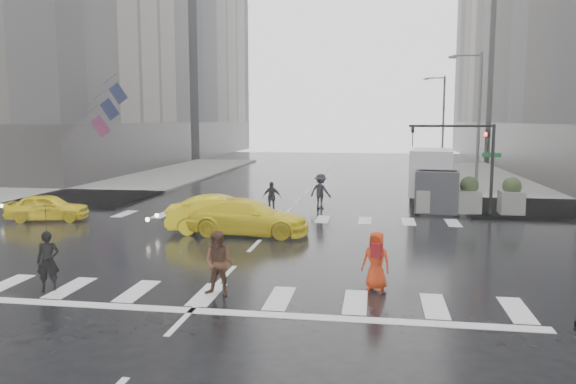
% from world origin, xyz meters
% --- Properties ---
extents(ground, '(120.00, 120.00, 0.00)m').
position_xyz_m(ground, '(0.00, 0.00, 0.00)').
color(ground, black).
rests_on(ground, ground).
extents(sidewalk_nw, '(35.00, 35.00, 0.15)m').
position_xyz_m(sidewalk_nw, '(-19.50, 17.50, 0.07)').
color(sidewalk_nw, gray).
rests_on(sidewalk_nw, ground).
extents(building_nw_far, '(26.05, 26.05, 44.00)m').
position_xyz_m(building_nw_far, '(-29.00, 56.00, 20.19)').
color(building_nw_far, '#63615C').
rests_on(building_nw_far, ground).
extents(road_markings, '(18.00, 48.00, 0.01)m').
position_xyz_m(road_markings, '(0.00, 0.00, 0.01)').
color(road_markings, silver).
rests_on(road_markings, ground).
extents(traffic_signal_pole, '(4.45, 0.42, 4.50)m').
position_xyz_m(traffic_signal_pole, '(9.01, 8.01, 3.22)').
color(traffic_signal_pole, black).
rests_on(traffic_signal_pole, ground).
extents(street_lamp_near, '(2.15, 0.22, 9.00)m').
position_xyz_m(street_lamp_near, '(10.87, 18.00, 4.95)').
color(street_lamp_near, '#59595B').
rests_on(street_lamp_near, ground).
extents(street_lamp_far, '(2.15, 0.22, 9.00)m').
position_xyz_m(street_lamp_far, '(10.87, 38.00, 4.95)').
color(street_lamp_far, '#59595B').
rests_on(street_lamp_far, ground).
extents(planter_west, '(1.10, 1.10, 1.80)m').
position_xyz_m(planter_west, '(7.00, 8.20, 0.98)').
color(planter_west, gray).
rests_on(planter_west, ground).
extents(planter_mid, '(1.10, 1.10, 1.80)m').
position_xyz_m(planter_mid, '(9.00, 8.20, 0.98)').
color(planter_mid, gray).
rests_on(planter_mid, ground).
extents(planter_east, '(1.10, 1.10, 1.80)m').
position_xyz_m(planter_east, '(11.00, 8.20, 0.98)').
color(planter_east, gray).
rests_on(planter_east, ground).
extents(flag_cluster, '(2.87, 3.06, 4.69)m').
position_xyz_m(flag_cluster, '(-15.08, 18.50, 5.64)').
color(flag_cluster, '#59595B').
rests_on(flag_cluster, ground).
extents(pedestrian_black, '(1.23, 1.24, 2.43)m').
position_xyz_m(pedestrian_black, '(-4.44, -6.31, 1.61)').
color(pedestrian_black, black).
rests_on(pedestrian_black, ground).
extents(pedestrian_brown, '(0.92, 0.76, 1.75)m').
position_xyz_m(pedestrian_brown, '(0.35, -5.99, 0.88)').
color(pedestrian_brown, '#4F2C1C').
rests_on(pedestrian_brown, ground).
extents(pedestrian_orange, '(0.93, 0.75, 1.64)m').
position_xyz_m(pedestrian_orange, '(4.51, -4.81, 0.83)').
color(pedestrian_orange, red).
rests_on(pedestrian_orange, ground).
extents(pedestrian_far_a, '(0.98, 0.65, 1.59)m').
position_xyz_m(pedestrian_far_a, '(-0.73, 7.50, 0.80)').
color(pedestrian_far_a, black).
rests_on(pedestrian_far_a, ground).
extents(pedestrian_far_b, '(1.36, 1.08, 1.86)m').
position_xyz_m(pedestrian_far_b, '(1.57, 9.20, 0.93)').
color(pedestrian_far_b, black).
rests_on(pedestrian_far_b, ground).
extents(taxi_front, '(3.93, 2.28, 1.26)m').
position_xyz_m(taxi_front, '(-10.70, 3.66, 0.63)').
color(taxi_front, yellow).
rests_on(taxi_front, ground).
extents(taxi_mid, '(4.87, 2.58, 1.53)m').
position_xyz_m(taxi_mid, '(-1.89, 2.36, 0.76)').
color(taxi_mid, yellow).
rests_on(taxi_mid, ground).
extents(taxi_rear, '(4.53, 2.21, 1.47)m').
position_xyz_m(taxi_rear, '(-0.71, 2.00, 0.73)').
color(taxi_rear, yellow).
rests_on(taxi_rear, ground).
extents(box_truck, '(2.18, 5.81, 3.09)m').
position_xyz_m(box_truck, '(7.50, 10.53, 1.65)').
color(box_truck, silver).
rests_on(box_truck, ground).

